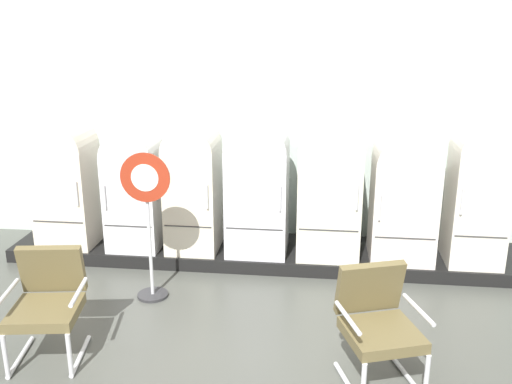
{
  "coord_description": "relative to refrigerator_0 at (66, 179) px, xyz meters",
  "views": [
    {
      "loc": [
        0.66,
        -3.29,
        2.82
      ],
      "look_at": [
        -0.05,
        2.75,
        0.92
      ],
      "focal_mm": 40.11,
      "sensor_mm": 36.0,
      "label": 1
    }
  ],
  "objects": [
    {
      "name": "back_wall",
      "position": [
        2.34,
        0.77,
        0.6
      ],
      "size": [
        11.76,
        0.12,
        3.07
      ],
      "color": "silver",
      "rests_on": "ground"
    },
    {
      "name": "refrigerator_3",
      "position": [
        2.28,
        -0.01,
        0.03
      ],
      "size": [
        0.69,
        0.62,
        1.57
      ],
      "color": "white",
      "rests_on": "display_plinth"
    },
    {
      "name": "refrigerator_5",
      "position": [
        3.92,
        0.02,
        -0.02
      ],
      "size": [
        0.7,
        0.68,
        1.48
      ],
      "color": "silver",
      "rests_on": "display_plinth"
    },
    {
      "name": "refrigerator_1",
      "position": [
        0.83,
        0.04,
        -0.04
      ],
      "size": [
        0.6,
        0.72,
        1.44
      ],
      "color": "white",
      "rests_on": "display_plinth"
    },
    {
      "name": "armchair_right",
      "position": [
        3.48,
        -2.1,
        -0.43
      ],
      "size": [
        0.75,
        0.8,
        0.93
      ],
      "color": "silver",
      "rests_on": "ground"
    },
    {
      "name": "sign_stand",
      "position": [
        1.29,
        -0.98,
        -0.15
      ],
      "size": [
        0.5,
        0.32,
        1.55
      ],
      "color": "#2D2D30",
      "rests_on": "ground"
    },
    {
      "name": "display_plinth",
      "position": [
        2.34,
        0.13,
        -0.88
      ],
      "size": [
        6.02,
        0.95,
        0.15
      ],
      "primitive_type": "cube",
      "color": "black",
      "rests_on": "ground"
    },
    {
      "name": "refrigerator_0",
      "position": [
        0.0,
        0.0,
        0.0
      ],
      "size": [
        0.65,
        0.64,
        1.51
      ],
      "color": "beige",
      "rests_on": "display_plinth"
    },
    {
      "name": "refrigerator_4",
      "position": [
        3.1,
        0.03,
        0.07
      ],
      "size": [
        0.7,
        0.7,
        1.65
      ],
      "color": "silver",
      "rests_on": "display_plinth"
    },
    {
      "name": "refrigerator_6",
      "position": [
        4.7,
        -0.0,
        0.04
      ],
      "size": [
        0.59,
        0.63,
        1.58
      ],
      "color": "silver",
      "rests_on": "display_plinth"
    },
    {
      "name": "refrigerator_2",
      "position": [
        1.53,
        0.01,
        0.0
      ],
      "size": [
        0.59,
        0.66,
        1.51
      ],
      "color": "silver",
      "rests_on": "display_plinth"
    },
    {
      "name": "armchair_left",
      "position": [
        0.73,
        -2.07,
        -0.43
      ],
      "size": [
        0.69,
        0.73,
        0.93
      ],
      "color": "silver",
      "rests_on": "ground"
    }
  ]
}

